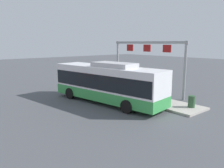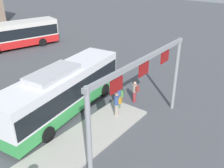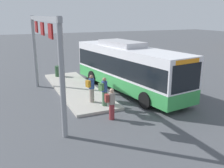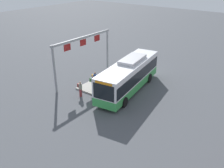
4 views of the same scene
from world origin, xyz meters
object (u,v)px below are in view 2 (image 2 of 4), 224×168
at_px(bus_main, 63,89).
at_px(bus_background_left, 17,33).
at_px(person_waiting_mid, 117,104).
at_px(person_boarding, 135,91).
at_px(person_waiting_near, 119,97).

relative_size(bus_main, bus_background_left, 1.09).
xyz_separation_m(bus_background_left, person_waiting_mid, (-5.14, -18.88, -0.73)).
bearing_deg(person_boarding, bus_background_left, -0.02).
bearing_deg(bus_main, bus_background_left, 57.91).
bearing_deg(person_waiting_mid, bus_main, 7.56).
height_order(bus_background_left, person_boarding, bus_background_left).
xyz_separation_m(bus_main, person_boarding, (4.22, -3.12, -0.92)).
height_order(person_waiting_near, person_waiting_mid, same).
xyz_separation_m(person_waiting_near, person_waiting_mid, (-0.88, -0.47, 0.00)).
distance_m(bus_background_left, person_waiting_near, 18.91).
bearing_deg(bus_main, person_boarding, -44.80).
distance_m(bus_background_left, person_boarding, 18.89).
bearing_deg(person_boarding, bus_main, 61.51).
bearing_deg(bus_background_left, person_waiting_mid, 90.89).
bearing_deg(person_waiting_mid, bus_background_left, -34.99).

